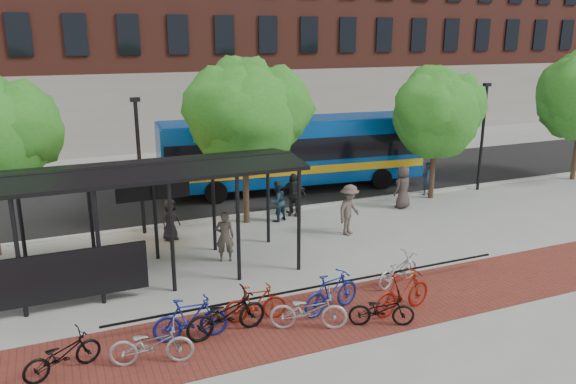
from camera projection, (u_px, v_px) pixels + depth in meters
name	position (u px, v px, depth m)	size (l,w,h in m)	color
ground	(352.00, 238.00, 20.81)	(160.00, 160.00, 0.00)	#9E9E99
asphalt_street	(273.00, 187.00, 27.91)	(160.00, 8.00, 0.01)	black
curb	(307.00, 207.00, 24.34)	(160.00, 0.25, 0.12)	#B7B7B2
brick_strip	(377.00, 305.00, 15.63)	(24.00, 3.00, 0.01)	maroon
bike_rack_rail	(321.00, 300.00, 15.94)	(12.00, 0.05, 0.95)	black
building_brick	(306.00, 0.00, 44.93)	(55.00, 14.00, 20.00)	brown
bus_shelter	(121.00, 185.00, 16.52)	(10.60, 3.07, 3.60)	black
tree_b	(246.00, 111.00, 21.49)	(5.15, 4.20, 6.47)	#382619
tree_c	(438.00, 110.00, 24.98)	(4.66, 3.80, 5.92)	#382619
lamp_post_left	(140.00, 163.00, 20.63)	(0.35, 0.20, 5.12)	black
lamp_post_right	(483.00, 134.00, 26.65)	(0.35, 0.20, 5.12)	black
bus	(293.00, 149.00, 27.03)	(12.95, 3.99, 3.44)	#084298
bike_0	(62.00, 354.00, 12.40)	(0.61, 1.75, 0.92)	black
bike_2	(152.00, 344.00, 12.73)	(0.66, 1.91, 1.00)	#9B9C9E
bike_3	(191.00, 319.00, 13.75)	(0.52, 1.86, 1.12)	navy
bike_4	(226.00, 314.00, 13.98)	(0.74, 2.12, 1.12)	black
bike_5	(255.00, 303.00, 14.68)	(0.47, 1.67, 1.00)	maroon
bike_6	(309.00, 310.00, 14.26)	(0.69, 1.99, 1.05)	#A3A3A5
bike_7	(332.00, 292.00, 15.14)	(0.54, 1.89, 1.14)	navy
bike_8	(382.00, 310.00, 14.45)	(0.59, 1.70, 0.89)	black
bike_9	(403.00, 292.00, 15.12)	(0.55, 1.95, 1.17)	maroon
bike_10	(398.00, 269.00, 16.87)	(0.62, 1.79, 0.94)	#ABABAE
pedestrian_0	(170.00, 220.00, 20.44)	(0.76, 0.50, 1.56)	black
pedestrian_1	(225.00, 236.00, 18.51)	(0.63, 0.41, 1.72)	#484139
pedestrian_2	(277.00, 201.00, 22.54)	(0.81, 0.63, 1.66)	#1C3042
pedestrian_3	(349.00, 210.00, 20.96)	(1.25, 0.72, 1.94)	brown
pedestrian_4	(293.00, 194.00, 23.24)	(1.06, 0.44, 1.80)	#272727
pedestrian_5	(294.00, 194.00, 23.70)	(1.49, 0.48, 1.61)	black
pedestrian_6	(403.00, 187.00, 24.25)	(0.91, 0.59, 1.86)	#3F3533
pedestrian_7	(427.00, 179.00, 26.27)	(0.57, 0.38, 1.57)	#1E3246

